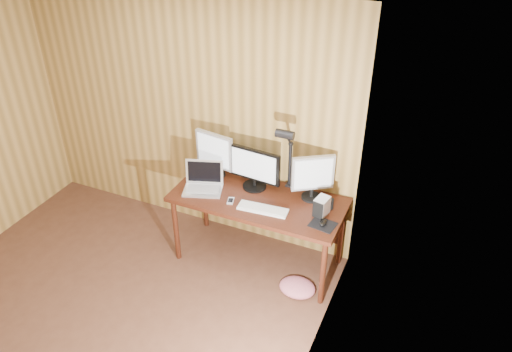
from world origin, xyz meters
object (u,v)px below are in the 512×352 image
Objects in this scene: monitor_left at (215,153)px; laptop at (204,182)px; keyboard at (263,209)px; desk at (261,205)px; phone at (231,201)px; desk_lamp at (287,150)px; speaker at (331,204)px; monitor_right at (313,176)px; monitor_center at (254,168)px; mouse at (323,223)px; hard_drive at (322,206)px.

laptop is at bearing -80.66° from monitor_left.
desk is at bearing 111.54° from keyboard.
desk_lamp reaches higher than phone.
speaker is at bearing 0.31° from phone.
monitor_left is 3.86× the size of phone.
monitor_right is at bearing -4.80° from laptop.
monitor_center is 1.22× the size of laptop.
desk_lamp reaches higher than speaker.
speaker is at bearing 4.83° from monitor_left.
speaker is (-0.01, 0.25, 0.03)m from mouse.
monitor_left is at bearing 167.48° from desk.
desk is at bearing -6.20° from laptop.
desk is 3.77× the size of laptop.
monitor_right is 1.03m from laptop.
phone is (-0.32, 0.00, -0.00)m from keyboard.
hard_drive is (1.14, 0.05, 0.02)m from laptop.
monitor_right is 4.27× the size of mouse.
keyboard is at bearing -152.67° from hard_drive.
speaker is at bearing 74.48° from hard_drive.
monitor_center is at bearing 6.11° from laptop.
desk_lamp is (-0.26, 0.02, 0.20)m from monitor_right.
mouse is at bearing -51.74° from desk_lamp.
monitor_center is 4.91× the size of speaker.
desk is at bearing 163.10° from monitor_right.
speaker is (0.66, 0.04, 0.17)m from desk.
monitor_left is 1.22m from speaker.
speaker is at bearing -11.32° from laptop.
laptop reaches higher than speaker.
laptop is at bearing 166.30° from keyboard.
mouse is 0.87m from phone.
desk_lamp is at bearing 10.85° from monitor_left.
hard_drive is 0.83m from phone.
monitor_right is (0.55, 0.05, 0.03)m from monitor_center.
monitor_right is (0.45, 0.13, 0.36)m from desk.
hard_drive reaches higher than speaker.
laptop is 1.21m from speaker.
desk_lamp is (0.08, 0.37, 0.43)m from keyboard.
phone is 0.90m from speaker.
keyboard is 0.52m from hard_drive.
monitor_center is 0.73× the size of desk_lamp.
mouse is at bearing -3.47° from keyboard.
monitor_center is 0.38m from phone.
keyboard is at bearing -63.68° from desk.
desk_lamp is at bearing 38.33° from desk.
hard_drive is (0.71, -0.16, -0.13)m from monitor_center.
monitor_center reaches higher than keyboard.
monitor_left is at bearing 179.60° from monitor_center.
desk is 0.33m from phone.
monitor_center is 0.38m from desk_lamp.
monitor_right is 0.30m from hard_drive.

